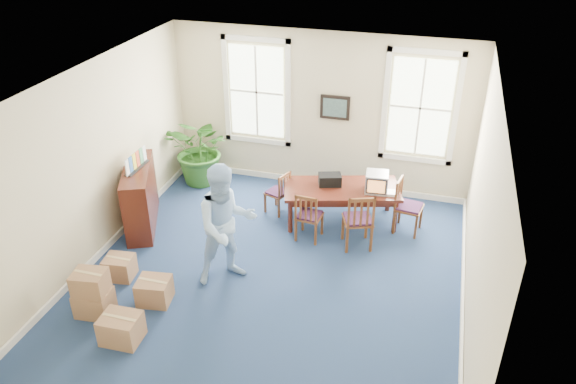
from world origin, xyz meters
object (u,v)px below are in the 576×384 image
(crt_tv, at_px, (377,182))
(chair_near_left, at_px, (309,215))
(cardboard_boxes, at_px, (107,290))
(credenza, at_px, (140,195))
(conference_table, at_px, (341,204))
(potted_plant, at_px, (202,150))
(man, at_px, (226,225))

(crt_tv, height_order, chair_near_left, crt_tv)
(cardboard_boxes, bearing_deg, credenza, 107.05)
(conference_table, relative_size, potted_plant, 1.39)
(crt_tv, bearing_deg, potted_plant, 164.36)
(chair_near_left, distance_m, man, 1.82)
(conference_table, height_order, credenza, credenza)
(chair_near_left, distance_m, credenza, 3.09)
(conference_table, xyz_separation_m, chair_near_left, (-0.43, -0.71, 0.12))
(conference_table, bearing_deg, credenza, -178.26)
(man, distance_m, cardboard_boxes, 1.97)
(conference_table, height_order, cardboard_boxes, cardboard_boxes)
(conference_table, distance_m, man, 2.65)
(man, bearing_deg, chair_near_left, 18.66)
(potted_plant, bearing_deg, chair_near_left, -28.27)
(potted_plant, bearing_deg, credenza, -102.92)
(man, bearing_deg, credenza, 115.40)
(chair_near_left, distance_m, cardboard_boxes, 3.58)
(crt_tv, xyz_separation_m, credenza, (-4.10, -1.17, -0.27))
(chair_near_left, distance_m, potted_plant, 3.01)
(credenza, xyz_separation_m, cardboard_boxes, (0.70, -2.28, -0.23))
(crt_tv, distance_m, credenza, 4.27)
(credenza, height_order, cardboard_boxes, credenza)
(credenza, distance_m, potted_plant, 1.88)
(chair_near_left, xyz_separation_m, credenza, (-3.06, -0.41, 0.14))
(potted_plant, height_order, cardboard_boxes, potted_plant)
(credenza, bearing_deg, potted_plant, 53.37)
(conference_table, distance_m, chair_near_left, 0.84)
(conference_table, bearing_deg, man, -138.62)
(crt_tv, bearing_deg, man, -137.47)
(conference_table, relative_size, crt_tv, 4.86)
(cardboard_boxes, bearing_deg, potted_plant, 93.90)
(conference_table, height_order, crt_tv, crt_tv)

